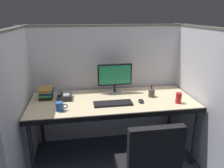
# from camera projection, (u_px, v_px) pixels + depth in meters

# --- Properties ---
(cubicle_partition_rear) EXTENTS (2.21, 0.06, 1.57)m
(cubicle_partition_rear) POSITION_uv_depth(u_px,v_px,m) (107.00, 84.00, 2.92)
(cubicle_partition_rear) COLOR silver
(cubicle_partition_rear) RESTS_ON ground
(cubicle_partition_left) EXTENTS (0.06, 1.41, 1.57)m
(cubicle_partition_left) POSITION_uv_depth(u_px,v_px,m) (21.00, 105.00, 2.26)
(cubicle_partition_left) COLOR silver
(cubicle_partition_left) RESTS_ON ground
(cubicle_partition_right) EXTENTS (0.06, 1.41, 1.57)m
(cubicle_partition_right) POSITION_uv_depth(u_px,v_px,m) (196.00, 94.00, 2.57)
(cubicle_partition_right) COLOR silver
(cubicle_partition_right) RESTS_ON ground
(desk) EXTENTS (1.90, 0.80, 0.74)m
(desk) POSITION_uv_depth(u_px,v_px,m) (113.00, 104.00, 2.52)
(desk) COLOR beige
(desk) RESTS_ON ground
(monitor_center) EXTENTS (0.43, 0.17, 0.37)m
(monitor_center) POSITION_uv_depth(u_px,v_px,m) (115.00, 76.00, 2.69)
(monitor_center) COLOR gray
(monitor_center) RESTS_ON desk
(keyboard_main) EXTENTS (0.43, 0.15, 0.02)m
(keyboard_main) POSITION_uv_depth(u_px,v_px,m) (113.00, 103.00, 2.40)
(keyboard_main) COLOR black
(keyboard_main) RESTS_ON desk
(computer_mouse) EXTENTS (0.06, 0.10, 0.04)m
(computer_mouse) POSITION_uv_depth(u_px,v_px,m) (141.00, 101.00, 2.45)
(computer_mouse) COLOR black
(computer_mouse) RESTS_ON desk
(coffee_mug) EXTENTS (0.13, 0.08, 0.09)m
(coffee_mug) POSITION_uv_depth(u_px,v_px,m) (60.00, 107.00, 2.22)
(coffee_mug) COLOR #264C8C
(coffee_mug) RESTS_ON desk
(book_stack) EXTENTS (0.17, 0.23, 0.13)m
(book_stack) POSITION_uv_depth(u_px,v_px,m) (46.00, 93.00, 2.57)
(book_stack) COLOR black
(book_stack) RESTS_ON desk
(desk_phone) EXTENTS (0.17, 0.19, 0.09)m
(desk_phone) POSITION_uv_depth(u_px,v_px,m) (64.00, 96.00, 2.54)
(desk_phone) COLOR black
(desk_phone) RESTS_ON desk
(soda_can) EXTENTS (0.07, 0.07, 0.12)m
(soda_can) POSITION_uv_depth(u_px,v_px,m) (179.00, 98.00, 2.42)
(soda_can) COLOR red
(soda_can) RESTS_ON desk
(pen_cup) EXTENTS (0.08, 0.08, 0.16)m
(pen_cup) POSITION_uv_depth(u_px,v_px,m) (152.00, 93.00, 2.61)
(pen_cup) COLOR #4C4742
(pen_cup) RESTS_ON desk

